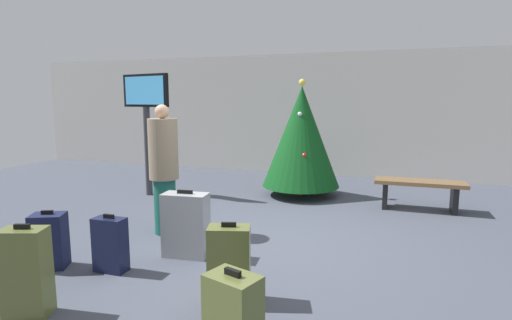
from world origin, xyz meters
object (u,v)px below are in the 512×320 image
object	(u,v)px
traveller_0	(164,167)
suitcase_0	(26,272)
flight_info_kiosk	(146,109)
suitcase_2	(110,245)
suitcase_4	(229,264)
waiting_bench	(419,188)
suitcase_5	(49,241)
suitcase_3	(186,225)
holiday_tree	(301,137)

from	to	relation	value
traveller_0	suitcase_0	distance (m)	2.21
flight_info_kiosk	suitcase_2	bearing A→B (deg)	-62.70
suitcase_0	suitcase_4	size ratio (longest dim) A/B	1.08
flight_info_kiosk	suitcase_4	size ratio (longest dim) A/B	3.11
flight_info_kiosk	waiting_bench	distance (m)	4.86
suitcase_5	suitcase_4	bearing A→B (deg)	-1.24
suitcase_2	suitcase_3	size ratio (longest dim) A/B	0.79
traveller_0	suitcase_4	size ratio (longest dim) A/B	2.38
flight_info_kiosk	suitcase_5	size ratio (longest dim) A/B	3.58
flight_info_kiosk	traveller_0	xyz separation A→B (m)	(1.45, -1.79, -0.70)
flight_info_kiosk	suitcase_3	world-z (taller)	flight_info_kiosk
suitcase_2	suitcase_5	bearing A→B (deg)	-168.88
suitcase_3	suitcase_4	bearing A→B (deg)	-42.63
traveller_0	suitcase_0	bearing A→B (deg)	-89.02
holiday_tree	suitcase_2	bearing A→B (deg)	-106.06
holiday_tree	suitcase_4	size ratio (longest dim) A/B	2.99
flight_info_kiosk	suitcase_3	bearing A→B (deg)	-49.07
holiday_tree	waiting_bench	size ratio (longest dim) A/B	1.55
holiday_tree	suitcase_5	world-z (taller)	holiday_tree
waiting_bench	suitcase_5	bearing A→B (deg)	-136.21
suitcase_2	suitcase_3	bearing A→B (deg)	48.64
flight_info_kiosk	suitcase_4	bearing A→B (deg)	-47.37
suitcase_4	suitcase_5	size ratio (longest dim) A/B	1.15
holiday_tree	traveller_0	xyz separation A→B (m)	(-1.23, -2.65, -0.21)
traveller_0	suitcase_2	world-z (taller)	traveller_0
waiting_bench	suitcase_0	bearing A→B (deg)	-125.90
suitcase_0	suitcase_5	distance (m)	0.99
suitcase_0	suitcase_3	bearing A→B (deg)	68.30
holiday_tree	suitcase_5	distance (m)	4.45
traveller_0	suitcase_0	xyz separation A→B (m)	(0.04, -2.14, -0.52)
traveller_0	suitcase_5	xyz separation A→B (m)	(-0.55, -1.36, -0.59)
flight_info_kiosk	suitcase_3	distance (m)	3.42
traveller_0	suitcase_4	bearing A→B (deg)	-43.20
traveller_0	suitcase_0	world-z (taller)	traveller_0
traveller_0	suitcase_3	world-z (taller)	traveller_0
traveller_0	holiday_tree	bearing A→B (deg)	65.18
holiday_tree	suitcase_4	bearing A→B (deg)	-86.26
flight_info_kiosk	suitcase_4	distance (m)	4.51
waiting_bench	suitcase_4	xyz separation A→B (m)	(-1.74, -3.67, -0.02)
suitcase_2	suitcase_0	bearing A→B (deg)	-94.55
suitcase_5	waiting_bench	bearing A→B (deg)	43.79
suitcase_0	suitcase_3	world-z (taller)	suitcase_0
waiting_bench	suitcase_0	distance (m)	5.45
traveller_0	suitcase_4	xyz separation A→B (m)	(1.49, -1.40, -0.55)
holiday_tree	suitcase_0	size ratio (longest dim) A/B	2.75
holiday_tree	suitcase_5	size ratio (longest dim) A/B	3.44
flight_info_kiosk	suitcase_3	xyz separation A→B (m)	(2.09, -2.41, -1.22)
flight_info_kiosk	waiting_bench	size ratio (longest dim) A/B	1.62
suitcase_2	holiday_tree	bearing A→B (deg)	73.94
waiting_bench	traveller_0	xyz separation A→B (m)	(-3.23, -2.27, 0.53)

